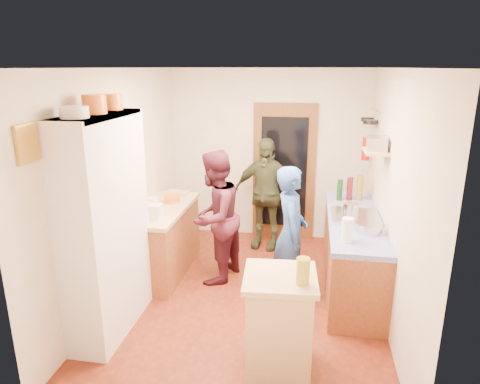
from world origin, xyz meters
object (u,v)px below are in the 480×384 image
(hutch_body, at_px, (106,227))
(right_counter_base, at_px, (352,254))
(person_back, at_px, (266,194))
(person_hob, at_px, (294,234))
(person_left, at_px, (218,217))
(island_base, at_px, (279,324))

(hutch_body, bearing_deg, right_counter_base, 27.47)
(hutch_body, height_order, person_back, hutch_body)
(person_hob, xyz_separation_m, person_left, (-0.94, 0.29, 0.05))
(hutch_body, height_order, person_hob, hutch_body)
(right_counter_base, xyz_separation_m, person_hob, (-0.70, -0.38, 0.36))
(hutch_body, bearing_deg, person_hob, 27.18)
(person_hob, distance_m, person_back, 1.46)
(person_hob, bearing_deg, right_counter_base, -68.22)
(right_counter_base, bearing_deg, person_left, -176.97)
(hutch_body, relative_size, right_counter_base, 1.00)
(island_base, relative_size, person_left, 0.52)
(person_left, distance_m, person_back, 1.19)
(person_left, relative_size, person_back, 1.01)
(island_base, height_order, person_back, person_back)
(person_hob, xyz_separation_m, person_back, (-0.47, 1.38, 0.04))
(right_counter_base, bearing_deg, hutch_body, -152.53)
(right_counter_base, height_order, person_left, person_left)
(person_hob, bearing_deg, person_back, 12.41)
(person_hob, distance_m, person_left, 0.98)
(person_hob, relative_size, person_back, 0.95)
(right_counter_base, relative_size, person_hob, 1.41)
(right_counter_base, distance_m, island_base, 1.83)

